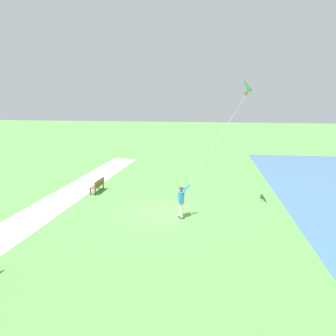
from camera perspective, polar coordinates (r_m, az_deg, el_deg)
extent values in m
plane|color=#569947|center=(17.08, -1.45, -8.14)|extent=(120.00, 120.00, 0.00)
cube|color=#ADA393|center=(17.56, -24.53, -8.76)|extent=(4.07, 32.08, 0.02)
cube|color=#232328|center=(16.34, 2.38, -9.06)|extent=(0.26, 0.19, 0.06)
cylinder|color=beige|center=(16.18, 2.33, -7.70)|extent=(0.14, 0.14, 0.82)
cube|color=#232328|center=(16.13, 2.65, -9.37)|extent=(0.26, 0.19, 0.06)
cylinder|color=beige|center=(15.96, 2.59, -7.99)|extent=(0.14, 0.14, 0.82)
cube|color=teal|center=(15.83, 2.49, -5.44)|extent=(0.36, 0.45, 0.60)
sphere|color=#996B4C|center=(15.68, 2.50, -3.85)|extent=(0.22, 0.22, 0.22)
ellipsoid|color=#4C3319|center=(15.67, 2.45, -3.72)|extent=(0.29, 0.29, 0.13)
cylinder|color=teal|center=(15.83, 3.17, -3.73)|extent=(0.56, 0.15, 0.43)
cylinder|color=teal|center=(15.67, 3.37, -3.91)|extent=(0.42, 0.49, 0.43)
sphere|color=#996B4C|center=(15.77, 3.82, -3.32)|extent=(0.10, 0.10, 0.10)
pyramid|color=green|center=(16.35, 13.80, 14.74)|extent=(0.45, 1.42, 0.69)
cone|color=orange|center=(16.37, 14.42, 13.18)|extent=(0.20, 0.20, 0.22)
cylinder|color=black|center=(16.37, 14.44, 13.56)|extent=(0.03, 1.34, 0.02)
cylinder|color=silver|center=(15.84, 9.15, 5.02)|extent=(2.81, 1.19, 4.54)
cube|color=brown|center=(20.77, -13.19, -3.25)|extent=(0.52, 1.52, 0.05)
cube|color=brown|center=(20.64, -12.74, -2.68)|extent=(0.12, 1.50, 0.40)
cube|color=#2D2D33|center=(20.32, -14.32, -4.35)|extent=(0.06, 0.06, 0.45)
cube|color=#2D2D33|center=(20.19, -13.49, -4.42)|extent=(0.06, 0.06, 0.45)
cube|color=#2D2D33|center=(21.48, -12.85, -3.30)|extent=(0.06, 0.06, 0.45)
cube|color=#2D2D33|center=(21.36, -12.06, -3.35)|extent=(0.06, 0.06, 0.45)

